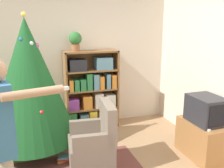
{
  "coord_description": "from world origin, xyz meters",
  "views": [
    {
      "loc": [
        -0.64,
        -2.38,
        1.92
      ],
      "look_at": [
        0.48,
        0.94,
        1.05
      ],
      "focal_mm": 40.0,
      "sensor_mm": 36.0,
      "label": 1
    }
  ],
  "objects": [
    {
      "name": "book_pile_near_tree",
      "position": [
        -0.27,
        0.85,
        0.04
      ],
      "size": [
        0.21,
        0.18,
        0.09
      ],
      "color": "orange",
      "rests_on": "ground_plane"
    },
    {
      "name": "christmas_tree",
      "position": [
        -0.66,
        1.29,
        1.1
      ],
      "size": [
        1.33,
        1.33,
        2.06
      ],
      "color": "#4C3323",
      "rests_on": "ground_plane"
    },
    {
      "name": "television",
      "position": [
        1.68,
        0.35,
        0.72
      ],
      "size": [
        0.39,
        0.52,
        0.39
      ],
      "color": "#28282D",
      "rests_on": "tv_stand"
    },
    {
      "name": "potted_plant",
      "position": [
        0.14,
        1.91,
        1.62
      ],
      "size": [
        0.22,
        0.22,
        0.33
      ],
      "color": "#935B38",
      "rests_on": "bookshelf"
    },
    {
      "name": "game_remote",
      "position": [
        1.54,
        0.14,
        0.54
      ],
      "size": [
        0.04,
        0.12,
        0.02
      ],
      "color": "white",
      "rests_on": "tv_stand"
    },
    {
      "name": "tv_stand",
      "position": [
        1.68,
        0.36,
        0.26
      ],
      "size": [
        0.47,
        0.73,
        0.53
      ],
      "color": "#996638",
      "rests_on": "ground_plane"
    },
    {
      "name": "wall_back",
      "position": [
        0.0,
        2.14,
        1.3
      ],
      "size": [
        8.0,
        0.1,
        2.6
      ],
      "color": "beige",
      "rests_on": "ground_plane"
    },
    {
      "name": "bookshelf",
      "position": [
        0.41,
        1.9,
        0.66
      ],
      "size": [
        0.96,
        0.33,
        1.43
      ],
      "color": "brown",
      "rests_on": "ground_plane"
    },
    {
      "name": "standing_person",
      "position": [
        -0.9,
        -0.24,
        0.97
      ],
      "size": [
        0.69,
        0.46,
        1.64
      ],
      "rotation": [
        0.0,
        0.0,
        -1.34
      ],
      "color": "#9E937F",
      "rests_on": "ground_plane"
    },
    {
      "name": "armchair",
      "position": [
        0.08,
        0.52,
        0.32
      ],
      "size": [
        0.62,
        0.61,
        0.92
      ],
      "rotation": [
        0.0,
        0.0,
        -1.67
      ],
      "color": "#7A6B5B",
      "rests_on": "ground_plane"
    }
  ]
}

